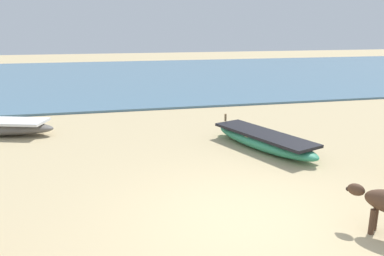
% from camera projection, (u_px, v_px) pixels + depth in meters
% --- Properties ---
extents(ground, '(80.00, 80.00, 0.00)m').
position_uv_depth(ground, '(245.00, 219.00, 5.97)').
color(ground, tan).
extents(sea_water, '(60.00, 20.00, 0.08)m').
position_uv_depth(sea_water, '(135.00, 76.00, 23.24)').
color(sea_water, slate).
rests_on(sea_water, ground).
extents(fishing_boat_0, '(1.90, 3.36, 0.60)m').
position_uv_depth(fishing_boat_0, '(264.00, 140.00, 9.37)').
color(fishing_boat_0, '#338C66').
rests_on(fishing_boat_0, ground).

